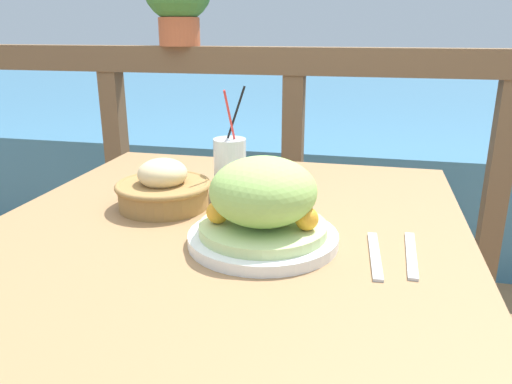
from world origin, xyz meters
The scene contains 8 objects.
patio_table centered at (0.00, 0.00, 0.64)m, with size 0.91×1.00×0.74m.
railing_fence centered at (0.00, 0.85, 0.71)m, with size 2.80×0.08×1.04m.
sea_backdrop centered at (0.00, 3.35, 0.27)m, with size 12.00×4.00×0.55m.
salad_plate centered at (0.09, -0.07, 0.80)m, with size 0.26×0.26×0.15m.
drink_glass centered at (-0.04, 0.18, 0.80)m, with size 0.08×0.08×0.24m.
bread_basket centered at (-0.15, 0.07, 0.78)m, with size 0.20×0.20×0.10m.
fork centered at (0.28, -0.08, 0.74)m, with size 0.03×0.18×0.00m.
knife centered at (0.34, -0.07, 0.74)m, with size 0.02×0.18×0.00m.
Camera 1 is at (0.26, -0.86, 1.10)m, focal length 35.00 mm.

